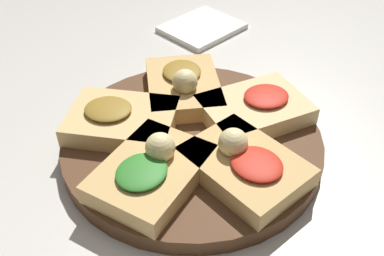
# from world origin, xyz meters

# --- Properties ---
(ground_plane) EXTENTS (3.00, 3.00, 0.00)m
(ground_plane) POSITION_xyz_m (0.00, 0.00, 0.00)
(ground_plane) COLOR beige
(serving_board) EXTENTS (0.35, 0.35, 0.02)m
(serving_board) POSITION_xyz_m (0.00, 0.00, 0.01)
(serving_board) COLOR #51331E
(serving_board) RESTS_ON ground_plane
(focaccia_slice_0) EXTENTS (0.16, 0.13, 0.03)m
(focaccia_slice_0) POSITION_xyz_m (-0.10, 0.02, 0.04)
(focaccia_slice_0) COLOR #E5C689
(focaccia_slice_0) RESTS_ON serving_board
(focaccia_slice_1) EXTENTS (0.16, 0.17, 0.05)m
(focaccia_slice_1) POSITION_xyz_m (-0.05, -0.08, 0.04)
(focaccia_slice_1) COLOR tan
(focaccia_slice_1) RESTS_ON serving_board
(focaccia_slice_2) EXTENTS (0.17, 0.17, 0.03)m
(focaccia_slice_2) POSITION_xyz_m (0.07, -0.07, 0.04)
(focaccia_slice_2) COLOR #DBB775
(focaccia_slice_2) RESTS_ON serving_board
(focaccia_slice_3) EXTENTS (0.17, 0.15, 0.05)m
(focaccia_slice_3) POSITION_xyz_m (0.09, 0.04, 0.04)
(focaccia_slice_3) COLOR tan
(focaccia_slice_3) RESTS_ON serving_board
(focaccia_slice_4) EXTENTS (0.11, 0.15, 0.05)m
(focaccia_slice_4) POSITION_xyz_m (-0.01, 0.09, 0.04)
(focaccia_slice_4) COLOR tan
(focaccia_slice_4) RESTS_ON serving_board
(napkin_stack) EXTENTS (0.16, 0.14, 0.01)m
(napkin_stack) POSITION_xyz_m (-0.22, -0.27, 0.01)
(napkin_stack) COLOR white
(napkin_stack) RESTS_ON ground_plane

